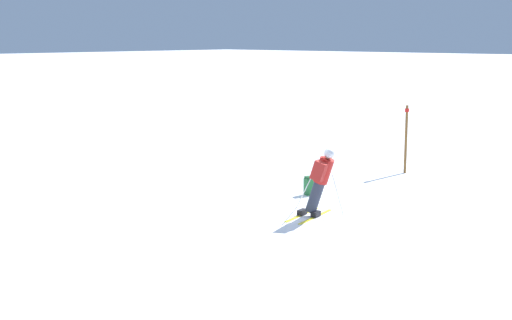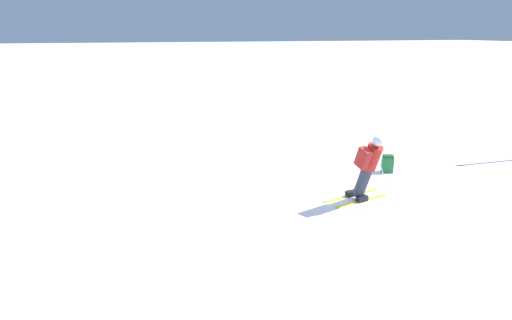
# 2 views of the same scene
# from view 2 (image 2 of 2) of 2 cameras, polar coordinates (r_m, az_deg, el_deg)

# --- Properties ---
(ground_plane) EXTENTS (300.00, 300.00, 0.00)m
(ground_plane) POSITION_cam_2_polar(r_m,az_deg,el_deg) (10.38, 11.93, -3.82)
(ground_plane) COLOR white
(skier) EXTENTS (1.40, 1.67, 1.70)m
(skier) POSITION_cam_2_polar(r_m,az_deg,el_deg) (9.24, 15.68, -0.75)
(skier) COLOR yellow
(skier) RESTS_ON ground
(spare_backpack) EXTENTS (0.33, 0.36, 0.50)m
(spare_backpack) POSITION_cam_2_polar(r_m,az_deg,el_deg) (11.75, 18.27, -0.52)
(spare_backpack) COLOR #236633
(spare_backpack) RESTS_ON ground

